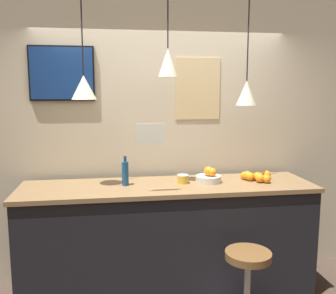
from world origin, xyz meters
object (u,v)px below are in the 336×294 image
(fruit_bowl, at_px, (209,177))
(juice_bottle, at_px, (125,173))
(bar_stool, at_px, (247,280))
(mounted_tv, at_px, (62,73))
(spread_jar, at_px, (183,179))

(fruit_bowl, xyz_separation_m, juice_bottle, (-0.78, 0.00, 0.06))
(bar_stool, height_order, fruit_bowl, fruit_bowl)
(mounted_tv, bearing_deg, spread_jar, -19.03)
(fruit_bowl, distance_m, mounted_tv, 1.70)
(juice_bottle, distance_m, mounted_tv, 1.13)
(fruit_bowl, bearing_deg, mounted_tv, 164.08)
(juice_bottle, height_order, mounted_tv, mounted_tv)
(spread_jar, height_order, mounted_tv, mounted_tv)
(fruit_bowl, height_order, juice_bottle, juice_bottle)
(fruit_bowl, height_order, mounted_tv, mounted_tv)
(fruit_bowl, bearing_deg, juice_bottle, 179.65)
(juice_bottle, bearing_deg, bar_stool, -36.03)
(juice_bottle, relative_size, mounted_tv, 0.45)
(bar_stool, height_order, spread_jar, spread_jar)
(bar_stool, xyz_separation_m, mounted_tv, (-1.50, 1.06, 1.65))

